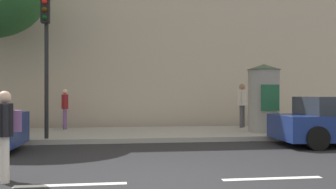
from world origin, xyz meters
TOP-DOWN VIEW (x-y plane):
  - ground_plane at (0.00, 0.00)m, footprint 80.00×80.00m
  - sidewalk_curb at (0.00, 7.00)m, footprint 36.00×4.00m
  - lane_markings at (-0.00, 0.00)m, footprint 25.80×0.16m
  - building_backdrop at (0.00, 12.00)m, footprint 36.00×5.00m
  - traffic_light at (-3.10, 5.24)m, footprint 0.24×0.45m
  - poster_column at (4.18, 6.41)m, footprint 1.20×1.20m
  - pedestrian_with_bag at (-2.84, 0.41)m, footprint 0.49×0.63m
  - pedestrian_with_backpack at (3.98, 8.14)m, footprint 0.44×0.46m
  - pedestrian_in_red_top at (-2.99, 8.38)m, footprint 0.31×0.57m

SIDE VIEW (x-z plane):
  - ground_plane at x=0.00m, z-range 0.00..0.00m
  - lane_markings at x=0.00m, z-range 0.00..0.01m
  - sidewalk_curb at x=0.00m, z-range 0.00..0.15m
  - pedestrian_with_bag at x=-2.84m, z-range 0.15..1.68m
  - pedestrian_in_red_top at x=-2.99m, z-range 0.27..1.81m
  - pedestrian_with_backpack at x=3.98m, z-range 0.30..2.06m
  - poster_column at x=4.18m, z-range 0.17..2.58m
  - traffic_light at x=-3.10m, z-range 0.88..5.08m
  - building_backdrop at x=0.00m, z-range 0.00..11.64m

